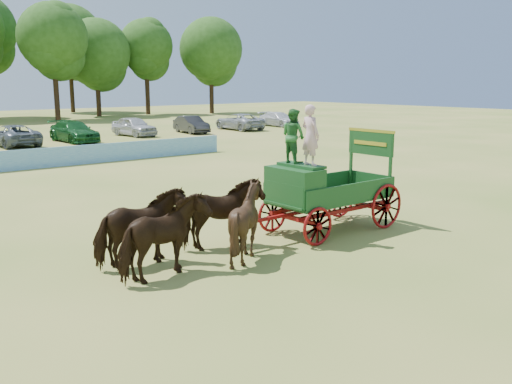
% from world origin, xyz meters
% --- Properties ---
extents(ground, '(160.00, 160.00, 0.00)m').
position_xyz_m(ground, '(0.00, 0.00, 0.00)').
color(ground, tan).
rests_on(ground, ground).
extents(horse_lead_left, '(2.43, 1.48, 1.92)m').
position_xyz_m(horse_lead_left, '(-2.89, -0.83, 0.96)').
color(horse_lead_left, black).
rests_on(horse_lead_left, ground).
extents(horse_lead_right, '(2.29, 1.09, 1.92)m').
position_xyz_m(horse_lead_right, '(-2.89, 0.27, 0.96)').
color(horse_lead_right, black).
rests_on(horse_lead_right, ground).
extents(horse_wheel_left, '(1.89, 1.72, 1.92)m').
position_xyz_m(horse_wheel_left, '(-0.49, -0.83, 0.96)').
color(horse_wheel_left, black).
rests_on(horse_wheel_left, ground).
extents(horse_wheel_right, '(2.41, 1.40, 1.92)m').
position_xyz_m(horse_wheel_right, '(-0.49, 0.27, 0.96)').
color(horse_wheel_right, black).
rests_on(horse_wheel_right, ground).
extents(farm_dray, '(6.00, 2.00, 3.85)m').
position_xyz_m(farm_dray, '(2.46, -0.26, 1.67)').
color(farm_dray, maroon).
rests_on(farm_dray, ground).
extents(sponsor_banner, '(26.00, 0.08, 1.05)m').
position_xyz_m(sponsor_banner, '(-1.00, 18.00, 0.53)').
color(sponsor_banner, '#2174B7').
rests_on(sponsor_banner, ground).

